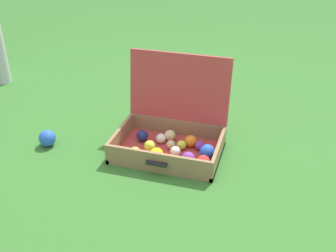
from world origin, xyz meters
name	(u,v)px	position (x,y,z in m)	size (l,w,h in m)	color
ground_plane	(163,156)	(0.00, 0.00, 0.00)	(16.00, 16.00, 0.00)	#336B28
open_suitcase	(173,133)	(0.03, 0.08, 0.11)	(0.57, 0.46, 0.50)	#B23838
stray_ball_on_grass	(47,138)	(-0.66, -0.08, 0.05)	(0.10, 0.10, 0.10)	blue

